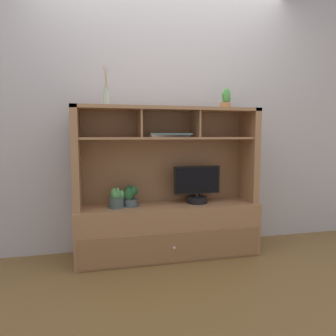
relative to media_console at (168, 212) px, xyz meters
name	(u,v)px	position (x,y,z in m)	size (l,w,h in m)	color
floor_plane	(168,255)	(0.00, -0.01, -0.41)	(6.00, 6.00, 0.02)	brown
back_wall	(162,105)	(0.00, 0.24, 1.00)	(6.00, 0.02, 2.80)	#B2AFB3
media_console	(168,212)	(0.00, 0.00, 0.00)	(1.66, 0.47, 1.36)	#9D704B
tv_monitor	(197,187)	(0.28, -0.02, 0.23)	(0.44, 0.19, 0.35)	black
potted_orchid	(131,196)	(-0.34, -0.01, 0.17)	(0.15, 0.15, 0.19)	#455658
potted_fern	(117,198)	(-0.47, -0.03, 0.16)	(0.15, 0.15, 0.18)	#42534F
magazine_stack_left	(169,135)	(0.00, -0.04, 0.72)	(0.40, 0.26, 0.03)	gray
diffuser_bottle	(106,98)	(-0.54, -0.03, 1.03)	(0.05, 0.05, 0.33)	#AEBFAC
potted_succulent	(226,100)	(0.54, -0.03, 1.03)	(0.11, 0.11, 0.18)	#B77746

